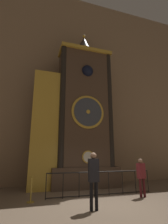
# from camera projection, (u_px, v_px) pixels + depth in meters

# --- Properties ---
(ground_plane) EXTENTS (28.00, 28.00, 0.00)m
(ground_plane) POSITION_uv_depth(u_px,v_px,m) (104.00, 206.00, 6.17)
(ground_plane) COLOR #75604C
(cathedral_back_wall) EXTENTS (24.00, 0.32, 14.37)m
(cathedral_back_wall) POSITION_uv_depth(u_px,v_px,m) (70.00, 79.00, 12.79)
(cathedral_back_wall) COLOR #997A5B
(cathedral_back_wall) RESTS_ON ground_plane
(clock_tower) EXTENTS (5.08, 1.81, 9.99)m
(clock_tower) POSITION_uv_depth(u_px,v_px,m) (76.00, 115.00, 10.68)
(clock_tower) COLOR brown
(clock_tower) RESTS_ON ground_plane
(railing_fence) EXTENTS (4.99, 0.05, 1.04)m
(railing_fence) POSITION_uv_depth(u_px,v_px,m) (102.00, 182.00, 7.90)
(railing_fence) COLOR black
(railing_fence) RESTS_ON ground_plane
(visitor_near) EXTENTS (0.35, 0.24, 1.84)m
(visitor_near) POSITION_uv_depth(u_px,v_px,m) (94.00, 175.00, 5.89)
(visitor_near) COLOR black
(visitor_near) RESTS_ON ground_plane
(visitor_far) EXTENTS (0.38, 0.28, 1.61)m
(visitor_far) POSITION_uv_depth(u_px,v_px,m) (141.00, 174.00, 7.71)
(visitor_far) COLOR #461518
(visitor_far) RESTS_ON ground_plane
(stanchion_post) EXTENTS (0.28, 0.28, 0.97)m
(stanchion_post) POSITION_uv_depth(u_px,v_px,m) (31.00, 194.00, 6.70)
(stanchion_post) COLOR #B28E33
(stanchion_post) RESTS_ON ground_plane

